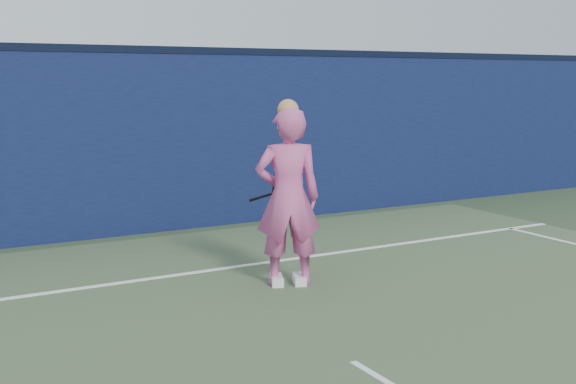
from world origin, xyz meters
TOP-DOWN VIEW (x-y plane):
  - backstop_wall at (0.00, 6.50)m, footprint 24.00×0.40m
  - wall_cap at (0.00, 6.50)m, footprint 24.00×0.42m
  - player at (0.61, 3.10)m, footprint 0.80×0.67m
  - racket at (0.76, 3.51)m, footprint 0.49×0.25m

SIDE VIEW (x-z plane):
  - racket at x=0.76m, z-range 0.79..1.07m
  - player at x=0.61m, z-range -0.03..1.92m
  - backstop_wall at x=0.00m, z-range 0.00..2.50m
  - wall_cap at x=0.00m, z-range 2.50..2.60m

